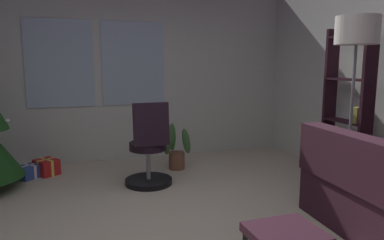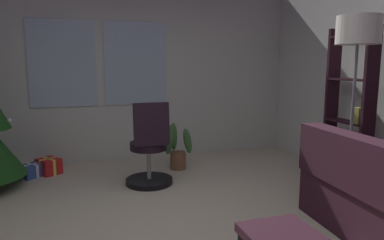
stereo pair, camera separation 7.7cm
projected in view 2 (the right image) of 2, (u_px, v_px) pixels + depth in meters
The scene contains 8 objects.
wall_back_with_windows at pixel (125, 72), 5.22m from camera, with size 5.06×0.12×2.59m.
footstool at pixel (280, 240), 2.19m from camera, with size 0.44×0.39×0.40m.
gift_box_red at pixel (49, 166), 4.60m from camera, with size 0.35×0.36×0.21m.
gift_box_blue at pixel (32, 170), 4.48m from camera, with size 0.35×0.34×0.17m.
office_chair at pixel (150, 153), 4.13m from camera, with size 0.56×0.56×1.00m.
bookshelf at pixel (349, 116), 4.12m from camera, with size 0.18×0.64×1.84m.
floor_lamp at pixel (358, 40), 3.51m from camera, with size 0.43×0.43×1.89m.
potted_plant at pixel (175, 148), 4.76m from camera, with size 0.44×0.45×0.66m.
Camera 2 is at (-0.68, -2.52, 1.42)m, focal length 33.00 mm.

